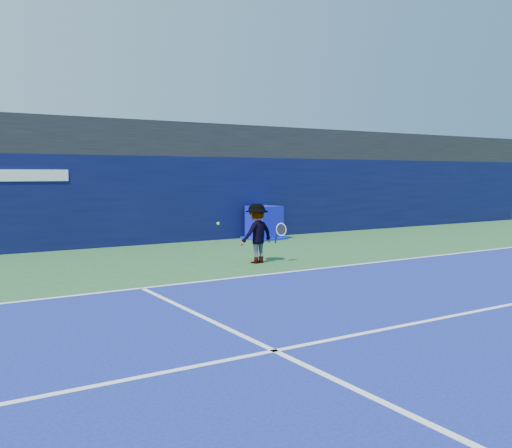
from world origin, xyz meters
The scene contains 8 objects.
ground centered at (0.00, 0.00, 0.00)m, with size 80.00×80.00×0.00m, color #2A5D2E.
baseline centered at (0.00, 3.00, 0.01)m, with size 24.00×0.10×0.01m, color white.
service_line centered at (0.00, -2.00, 0.01)m, with size 24.00×0.10×0.01m, color white.
stadium_band centered at (0.00, 11.50, 3.60)m, with size 36.00×3.00×1.20m, color black.
back_wall_assembly centered at (0.00, 10.50, 1.50)m, with size 36.00×1.03×3.00m.
equipment_cart centered at (2.10, 9.33, 0.56)m, with size 1.46×1.46×1.22m.
tennis_player centered at (-1.13, 4.67, 0.80)m, with size 1.30×0.78×1.60m.
tennis_ball centered at (-2.23, 4.80, 1.11)m, with size 0.08×0.08×0.08m.
Camera 1 is at (-9.17, -8.24, 2.38)m, focal length 40.00 mm.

